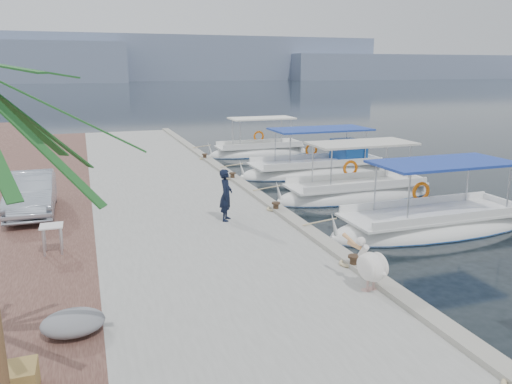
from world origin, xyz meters
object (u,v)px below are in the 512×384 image
Objects in this scene: fishing_caique_e at (259,153)px; parked_car at (31,193)px; fishing_caique_d at (318,170)px; fisherman at (226,195)px; pelican at (371,265)px; fishing_caique_c at (355,195)px; fishing_caique_b at (433,227)px.

parked_car is at bearing -137.01° from fishing_caique_e.
fishing_caique_e is at bearing 98.68° from fishing_caique_d.
fishing_caique_e is 3.93× the size of fisherman.
pelican is (-4.34, -19.35, 0.93)m from fishing_caique_e.
fishing_caique_c and fishing_caique_d have the same top height.
pelican is at bearing -118.40° from fishing_caique_c.
fishing_caique_c reaches higher than parked_car.
fishing_caique_d is 1.26× the size of fishing_caique_e.
fishing_caique_d reaches higher than fisherman.
fishing_caique_d is 2.01× the size of parked_car.
fishing_caique_e is 1.60× the size of parked_car.
fisherman is (-5.85, -13.57, 1.17)m from fishing_caique_e.
fishing_caique_c is at bearing -39.39° from fisherman.
fisherman is at bearing -113.32° from fishing_caique_e.
parked_car is (-5.70, 2.80, -0.15)m from fisherman.
fishing_caique_b is at bearing -87.98° from fishing_caique_e.
pelican is (-4.87, -4.11, 0.93)m from fishing_caique_b.
fishing_caique_e is (-0.30, 10.78, 0.00)m from fishing_caique_c.
fishing_caique_b and fishing_caique_c have the same top height.
fishing_caique_c is at bearing -97.51° from fishing_caique_d.
fishing_caique_c is at bearing -88.41° from fishing_caique_e.
fishing_caique_e is 19.85m from pelican.
fishing_caique_d is (0.62, 4.74, 0.06)m from fishing_caique_c.
fishing_caique_d is 10.19m from fisherman.
pelican is at bearing -139.15° from fisherman.
fishing_caique_c reaches higher than fisherman.
fishing_caique_e is 15.82m from parked_car.
fishing_caique_d reaches higher than parked_car.
fishing_caique_c reaches higher than pelican.
pelican is (-5.26, -13.31, 0.87)m from fishing_caique_d.
pelican is at bearing -111.57° from fishing_caique_d.
fishing_caique_c is 4.31× the size of fisherman.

